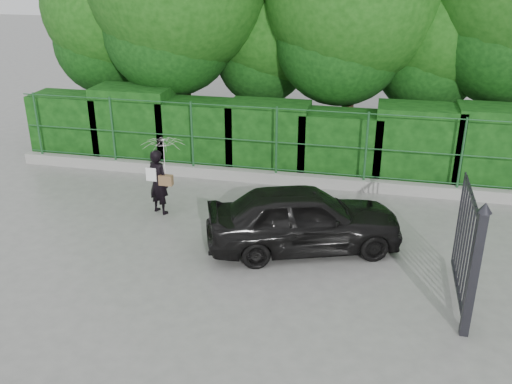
# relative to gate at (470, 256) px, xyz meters

# --- Properties ---
(ground) EXTENTS (80.00, 80.00, 0.00)m
(ground) POSITION_rel_gate_xyz_m (-4.60, 0.72, -1.19)
(ground) COLOR gray
(kerb) EXTENTS (14.00, 0.25, 0.30)m
(kerb) POSITION_rel_gate_xyz_m (-4.60, 5.22, -1.04)
(kerb) COLOR #9E9E99
(kerb) RESTS_ON ground
(fence) EXTENTS (14.13, 0.06, 1.80)m
(fence) POSITION_rel_gate_xyz_m (-4.38, 5.22, 0.01)
(fence) COLOR #1E5129
(fence) RESTS_ON kerb
(hedge) EXTENTS (14.20, 1.20, 2.16)m
(hedge) POSITION_rel_gate_xyz_m (-4.51, 6.22, -0.20)
(hedge) COLOR black
(hedge) RESTS_ON ground
(gate) EXTENTS (0.22, 2.33, 2.36)m
(gate) POSITION_rel_gate_xyz_m (0.00, 0.00, 0.00)
(gate) COLOR #232329
(gate) RESTS_ON ground
(woman) EXTENTS (0.99, 1.01, 1.85)m
(woman) POSITION_rel_gate_xyz_m (-6.43, 2.88, 0.04)
(woman) COLOR black
(woman) RESTS_ON ground
(car) EXTENTS (4.32, 2.86, 1.37)m
(car) POSITION_rel_gate_xyz_m (-2.98, 1.86, -0.50)
(car) COLOR black
(car) RESTS_ON ground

